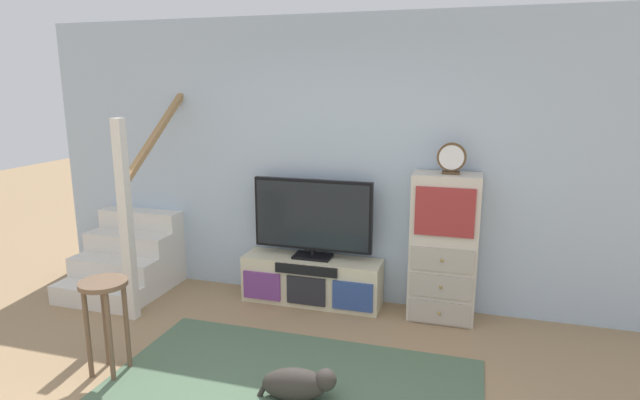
{
  "coord_description": "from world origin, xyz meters",
  "views": [
    {
      "loc": [
        1.14,
        -2.33,
        2.08
      ],
      "look_at": [
        -0.13,
        1.9,
        1.09
      ],
      "focal_mm": 29.33,
      "sensor_mm": 36.0,
      "label": 1
    }
  ],
  "objects_px": {
    "bar_stool_near": "(105,305)",
    "television": "(312,217)",
    "dog": "(299,384)",
    "media_console": "(312,280)",
    "desk_clock": "(452,158)",
    "side_cabinet": "(444,248)"
  },
  "relations": [
    {
      "from": "desk_clock",
      "to": "media_console",
      "type": "bearing_deg",
      "value": 179.78
    },
    {
      "from": "television",
      "to": "dog",
      "type": "height_order",
      "value": "television"
    },
    {
      "from": "media_console",
      "to": "side_cabinet",
      "type": "distance_m",
      "value": 1.3
    },
    {
      "from": "bar_stool_near",
      "to": "television",
      "type": "bearing_deg",
      "value": 57.89
    },
    {
      "from": "television",
      "to": "dog",
      "type": "xyz_separation_m",
      "value": [
        0.4,
        -1.58,
        -0.74
      ]
    },
    {
      "from": "side_cabinet",
      "to": "bar_stool_near",
      "type": "bearing_deg",
      "value": -144.02
    },
    {
      "from": "desk_clock",
      "to": "bar_stool_near",
      "type": "bearing_deg",
      "value": -144.57
    },
    {
      "from": "desk_clock",
      "to": "dog",
      "type": "distance_m",
      "value": 2.22
    },
    {
      "from": "television",
      "to": "media_console",
      "type": "bearing_deg",
      "value": -90.0
    },
    {
      "from": "desk_clock",
      "to": "dog",
      "type": "relative_size",
      "value": 0.5
    },
    {
      "from": "side_cabinet",
      "to": "bar_stool_near",
      "type": "xyz_separation_m",
      "value": [
        -2.26,
        -1.64,
        -0.13
      ]
    },
    {
      "from": "media_console",
      "to": "bar_stool_near",
      "type": "height_order",
      "value": "bar_stool_near"
    },
    {
      "from": "side_cabinet",
      "to": "television",
      "type": "bearing_deg",
      "value": 179.36
    },
    {
      "from": "media_console",
      "to": "dog",
      "type": "xyz_separation_m",
      "value": [
        0.4,
        -1.55,
        -0.11
      ]
    },
    {
      "from": "desk_clock",
      "to": "dog",
      "type": "bearing_deg",
      "value": -118.68
    },
    {
      "from": "side_cabinet",
      "to": "bar_stool_near",
      "type": "distance_m",
      "value": 2.79
    },
    {
      "from": "television",
      "to": "bar_stool_near",
      "type": "relative_size",
      "value": 1.61
    },
    {
      "from": "television",
      "to": "side_cabinet",
      "type": "bearing_deg",
      "value": -0.64
    },
    {
      "from": "television",
      "to": "desk_clock",
      "type": "bearing_deg",
      "value": -1.32
    },
    {
      "from": "television",
      "to": "desk_clock",
      "type": "distance_m",
      "value": 1.39
    },
    {
      "from": "media_console",
      "to": "desk_clock",
      "type": "distance_m",
      "value": 1.76
    },
    {
      "from": "television",
      "to": "bar_stool_near",
      "type": "bearing_deg",
      "value": -122.11
    }
  ]
}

